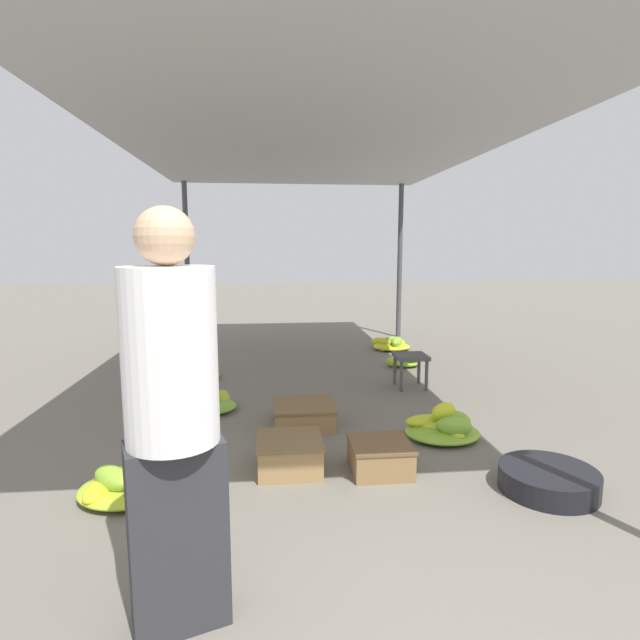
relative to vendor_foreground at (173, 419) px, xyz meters
The scene contains 15 objects.
canopy_post_back_left 6.34m from the vendor_foreground, 98.36° to the left, with size 0.08×0.08×2.52m, color #4C4C51.
canopy_post_back_right 6.76m from the vendor_foreground, 67.98° to the left, with size 0.08×0.08×2.52m, color #4C4C51.
canopy_tarp 3.60m from the vendor_foreground, 75.32° to the left, with size 3.85×6.76×0.04m, color #B2B2B7.
vendor_foreground is the anchor object (origin of this frame).
stool 3.78m from the vendor_foreground, 59.91° to the left, with size 0.34×0.34×0.36m.
basin_black 2.40m from the vendor_foreground, 23.15° to the left, with size 0.60×0.60×0.14m.
banana_pile_left_0 1.43m from the vendor_foreground, 115.35° to the left, with size 0.61×0.53×0.25m.
banana_pile_left_1 2.82m from the vendor_foreground, 93.90° to the left, with size 0.48×0.56×0.19m.
banana_pile_left_2 3.98m from the vendor_foreground, 96.34° to the left, with size 0.50×0.39×0.21m.
banana_pile_right_0 2.61m from the vendor_foreground, 45.95° to the left, with size 0.59×0.52×0.29m.
banana_pile_right_1 5.72m from the vendor_foreground, 67.64° to the left, with size 0.56×0.62×0.20m.
banana_pile_right_2 4.75m from the vendor_foreground, 63.44° to the left, with size 0.50×0.43×0.19m.
crate_near 1.62m from the vendor_foreground, 69.89° to the left, with size 0.44×0.44×0.22m.
crate_mid 1.84m from the vendor_foreground, 49.03° to the left, with size 0.41×0.41×0.21m.
crate_far 2.42m from the vendor_foreground, 73.56° to the left, with size 0.51×0.51×0.19m.
Camera 1 is at (-0.43, -1.47, 1.51)m, focal length 28.00 mm.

